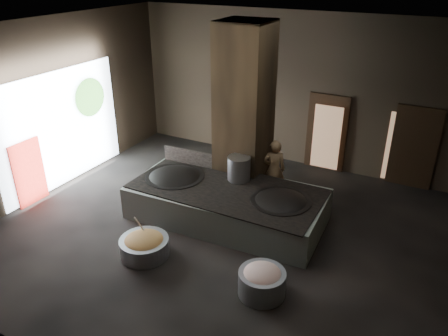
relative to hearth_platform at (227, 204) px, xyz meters
The scene contains 27 objects.
floor 0.72m from the hearth_platform, 81.75° to the right, with size 10.00×9.00×0.10m, color black.
ceiling 4.19m from the hearth_platform, 81.75° to the right, with size 10.00×9.00×0.10m, color black.
back_wall 4.40m from the hearth_platform, 88.85° to the left, with size 10.00×0.10×4.50m, color black.
front_wall 5.43m from the hearth_platform, 89.10° to the right, with size 10.00×0.10×4.50m, color black.
left_wall 5.33m from the hearth_platform, behind, with size 0.10×9.00×4.50m, color black.
pillar 2.30m from the hearth_platform, 99.27° to the left, with size 1.20×1.20×4.50m, color black.
hearth_platform is the anchor object (origin of this frame).
platform_cap 0.41m from the hearth_platform, ahead, with size 4.50×2.16×0.03m, color black.
wok_left 1.49m from the hearth_platform, behind, with size 1.45×1.45×0.40m, color black.
wok_left_rim 1.51m from the hearth_platform, behind, with size 1.48×1.48×0.05m, color black.
wok_right 1.40m from the hearth_platform, ahead, with size 1.35×1.35×0.38m, color black.
wok_right_rim 1.41m from the hearth_platform, ahead, with size 1.38×1.38×0.05m, color black.
stock_pot 0.92m from the hearth_platform, 84.81° to the left, with size 0.56×0.56×0.60m, color #9DA1A4.
splash_guard 1.75m from the hearth_platform, 152.65° to the left, with size 1.60×0.06×0.40m, color black.
cook 1.66m from the hearth_platform, 68.02° to the left, with size 0.59×0.38×1.63m, color olive.
veg_basin 2.31m from the hearth_platform, 112.37° to the right, with size 1.05×1.05×0.39m, color gray.
veg_fill 2.30m from the hearth_platform, 112.37° to the right, with size 0.86×0.86×0.27m, color olive.
ladle 2.23m from the hearth_platform, 117.42° to the right, with size 0.03×0.03×0.83m, color #9DA1A4.
meat_basin 2.76m from the hearth_platform, 48.54° to the right, with size 0.90×0.90×0.49m, color gray.
meat_fill 2.76m from the hearth_platform, 48.54° to the right, with size 0.74×0.74×0.28m, color #DB9583.
doorway_near 4.16m from the hearth_platform, 71.81° to the left, with size 1.18×0.08×2.38m, color black.
doorway_near_glow 4.02m from the hearth_platform, 70.49° to the left, with size 0.81×0.04×1.91m, color #8C6647.
doorway_far 5.40m from the hearth_platform, 46.63° to the left, with size 1.18×0.08×2.38m, color black.
doorway_far_glow 5.22m from the hearth_platform, 49.28° to the left, with size 0.84×0.04×1.98m, color #8C6647.
left_opening 5.03m from the hearth_platform, behind, with size 0.04×4.20×3.10m, color white.
pavilion_sliver 5.10m from the hearth_platform, 160.98° to the right, with size 0.05×0.90×1.70m, color maroon.
tree_silhouette 5.15m from the hearth_platform, behind, with size 0.28×1.10×1.10m, color #194714.
Camera 1 is at (4.13, -7.55, 5.76)m, focal length 35.00 mm.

